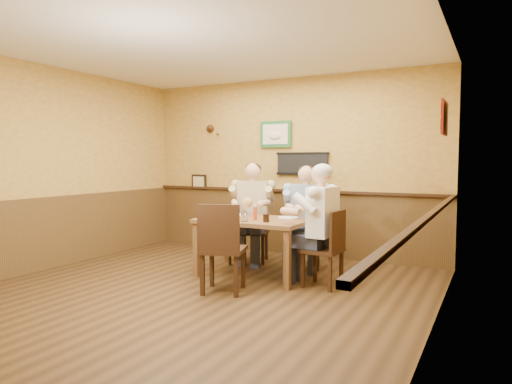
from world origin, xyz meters
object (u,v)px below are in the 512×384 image
dining_table (254,226)px  chair_back_right (306,236)px  salt_shaker (243,214)px  diner_blue_polo (306,222)px  hot_sauce_bottle (255,213)px  chair_near_side (223,247)px  diner_tan_shirt (253,217)px  chair_back_left (253,231)px  cola_tumbler (266,218)px  pepper_shaker (244,214)px  chair_right_end (322,248)px  water_glass_mid (244,216)px  diner_white_elder (323,232)px  water_glass_left (216,215)px

dining_table → chair_back_right: (0.42, 0.74, -0.21)m
salt_shaker → diner_blue_polo: bearing=47.9°
hot_sauce_bottle → salt_shaker: hot_sauce_bottle is taller
chair_near_side → diner_tan_shirt: size_ratio=0.78×
chair_back_left → diner_blue_polo: 0.86m
diner_blue_polo → cola_tumbler: diner_blue_polo is taller
chair_back_right → pepper_shaker: (-0.59, -0.72, 0.35)m
chair_right_end → cola_tumbler: chair_right_end is taller
cola_tumbler → pepper_shaker: bearing=151.1°
chair_back_left → hot_sauce_bottle: size_ratio=5.05×
chair_right_end → water_glass_mid: chair_right_end is taller
dining_table → diner_white_elder: bearing=-3.9°
chair_back_right → diner_tan_shirt: size_ratio=0.68×
salt_shaker → diner_tan_shirt: bearing=107.6°
diner_blue_polo → chair_right_end: bearing=-76.0°
chair_near_side → water_glass_mid: bearing=-107.1°
chair_back_right → water_glass_left: chair_back_right is taller
chair_back_left → salt_shaker: chair_back_left is taller
chair_near_side → diner_white_elder: size_ratio=0.78×
dining_table → pepper_shaker: pepper_shaker is taller
diner_blue_polo → hot_sauce_bottle: 0.93m
chair_right_end → diner_tan_shirt: size_ratio=0.70×
water_glass_mid → chair_back_right: bearing=68.8°
pepper_shaker → hot_sauce_bottle: bearing=-26.9°
diner_tan_shirt → hot_sauce_bottle: diner_tan_shirt is taller
water_glass_mid → salt_shaker: size_ratio=1.59×
salt_shaker → pepper_shaker: 0.05m
chair_near_side → cola_tumbler: 0.69m
dining_table → chair_right_end: size_ratio=1.52×
chair_back_left → diner_white_elder: diner_white_elder is taller
diner_white_elder → chair_right_end: bearing=180.0°
chair_back_right → pepper_shaker: chair_back_right is taller
water_glass_left → cola_tumbler: water_glass_left is taller
diner_tan_shirt → pepper_shaker: size_ratio=13.50×
dining_table → chair_near_side: bearing=-88.2°
chair_near_side → water_glass_left: chair_near_side is taller
chair_back_right → diner_white_elder: bearing=-76.0°
chair_back_right → water_glass_mid: 1.17m
hot_sauce_bottle → chair_near_side: bearing=-93.1°
chair_back_right → water_glass_left: bearing=-147.0°
water_glass_mid → pepper_shaker: (-0.18, 0.32, -0.01)m
water_glass_mid → diner_white_elder: bearing=14.1°
water_glass_left → water_glass_mid: size_ratio=0.88×
salt_shaker → pepper_shaker: size_ratio=0.82×
water_glass_left → pepper_shaker: size_ratio=1.14×
chair_near_side → diner_blue_polo: size_ratio=0.80×
chair_back_left → pepper_shaker: (0.25, -0.72, 0.34)m
chair_near_side → salt_shaker: (-0.22, 0.85, 0.28)m
water_glass_mid → cola_tumbler: (0.26, 0.08, -0.01)m
water_glass_left → hot_sauce_bottle: (0.45, 0.22, 0.04)m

